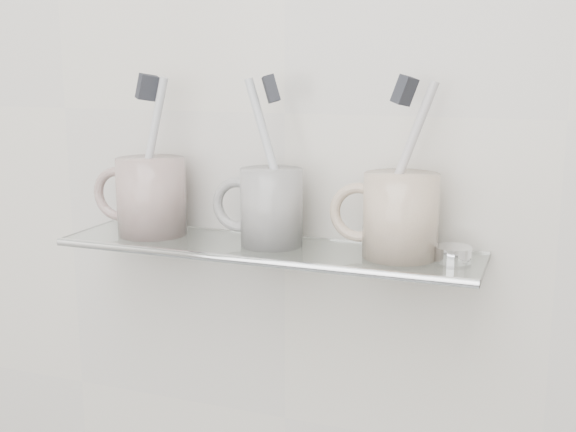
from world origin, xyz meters
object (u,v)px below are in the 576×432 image
at_px(shelf_glass, 266,249).
at_px(mug_left, 151,196).
at_px(mug_center, 272,207).
at_px(mug_right, 401,216).

bearing_deg(shelf_glass, mug_left, 178.15).
relative_size(shelf_glass, mug_center, 5.55).
height_order(mug_center, mug_right, mug_right).
height_order(shelf_glass, mug_right, mug_right).
xyz_separation_m(mug_center, mug_right, (0.15, 0.00, 0.00)).
distance_m(shelf_glass, mug_center, 0.05).
bearing_deg(mug_right, mug_center, -176.00).
bearing_deg(mug_left, mug_center, -6.06).
bearing_deg(mug_center, shelf_glass, -123.58).
distance_m(shelf_glass, mug_left, 0.16).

